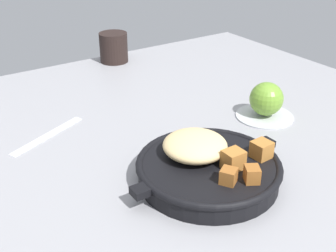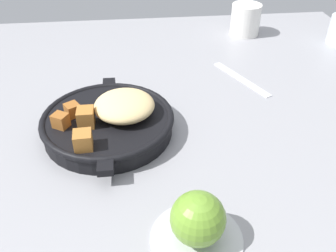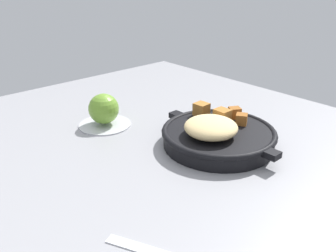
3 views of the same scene
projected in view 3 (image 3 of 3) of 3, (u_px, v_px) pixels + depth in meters
The scene contains 4 objects.
ground_plane at pixel (162, 169), 67.08cm from camera, with size 115.96×103.77×2.40cm, color gray.
cast_iron_skillet at pixel (218, 134), 72.24cm from camera, with size 27.20×22.90×6.82cm.
saucer_plate at pixel (105, 124), 82.47cm from camera, with size 11.79×11.79×0.60cm, color #B7BABF.
red_apple at pixel (104, 109), 80.96cm from camera, with size 6.83×6.83×6.83cm, color olive.
Camera 3 is at (-43.81, 38.06, 33.40)cm, focal length 38.78 mm.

